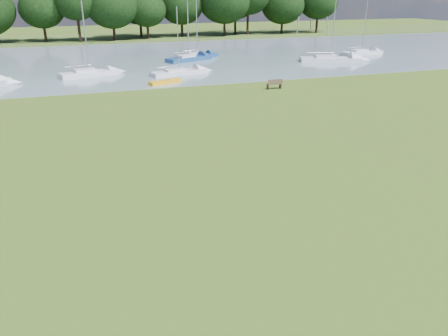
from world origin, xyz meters
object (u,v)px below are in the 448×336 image
object	(u,v)px
sailboat_0	(89,72)
sailboat_6	(330,58)
kayak	(165,82)
sailboat_4	(188,57)
riverbank_bench	(275,84)
sailboat_3	(178,71)
sailboat_7	(197,54)
sailboat_8	(361,51)

from	to	relation	value
sailboat_0	sailboat_6	bearing A→B (deg)	-14.26
kayak	sailboat_0	world-z (taller)	sailboat_0
sailboat_4	sailboat_0	bearing A→B (deg)	-174.56
riverbank_bench	sailboat_3	size ratio (longest dim) A/B	0.22
sailboat_7	sailboat_0	bearing A→B (deg)	-163.51
sailboat_6	sailboat_7	world-z (taller)	sailboat_6
sailboat_3	sailboat_8	xyz separation A→B (m)	(29.02, 7.37, 0.06)
sailboat_6	riverbank_bench	bearing A→B (deg)	-116.97
kayak	sailboat_6	bearing A→B (deg)	-3.41
kayak	sailboat_7	distance (m)	18.31
riverbank_bench	kayak	xyz separation A→B (m)	(-9.29, 5.78, -0.25)
sailboat_4	sailboat_8	size ratio (longest dim) A/B	1.03
riverbank_bench	sailboat_8	distance (m)	28.35
riverbank_bench	sailboat_3	xyz separation A→B (m)	(-6.83, 10.28, -0.03)
sailboat_3	sailboat_7	distance (m)	13.19
kayak	sailboat_8	world-z (taller)	sailboat_8
kayak	sailboat_7	size ratio (longest dim) A/B	0.46
riverbank_bench	sailboat_7	world-z (taller)	sailboat_7
sailboat_7	sailboat_3	bearing A→B (deg)	-131.83
sailboat_6	sailboat_0	bearing A→B (deg)	-158.19
sailboat_3	sailboat_8	size ratio (longest dim) A/B	0.86
kayak	sailboat_8	xyz separation A→B (m)	(31.48, 11.87, 0.29)
sailboat_3	sailboat_4	size ratio (longest dim) A/B	0.83
riverbank_bench	sailboat_3	world-z (taller)	sailboat_3
sailboat_0	sailboat_8	bearing A→B (deg)	-8.18
sailboat_0	sailboat_3	xyz separation A→B (m)	(9.42, -2.06, -0.11)
sailboat_8	sailboat_7	bearing A→B (deg)	160.67
riverbank_bench	sailboat_7	bearing A→B (deg)	91.28
kayak	sailboat_4	xyz separation A→B (m)	(6.14, 14.14, 0.32)
kayak	sailboat_8	bearing A→B (deg)	-0.45
sailboat_3	sailboat_7	xyz separation A→B (m)	(5.52, 11.98, 0.07)
sailboat_6	kayak	bearing A→B (deg)	-142.27
sailboat_3	sailboat_4	bearing A→B (deg)	57.21
sailboat_6	sailboat_7	bearing A→B (deg)	170.08
sailboat_4	sailboat_6	distance (m)	18.62
kayak	sailboat_3	bearing A→B (deg)	40.28
sailboat_7	sailboat_8	bearing A→B (deg)	-28.20
riverbank_bench	sailboat_3	bearing A→B (deg)	121.51
sailboat_3	sailboat_6	size ratio (longest dim) A/B	0.67
riverbank_bench	sailboat_8	world-z (taller)	sailboat_8
riverbank_bench	sailboat_3	distance (m)	12.34
sailboat_3	sailboat_0	bearing A→B (deg)	155.79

